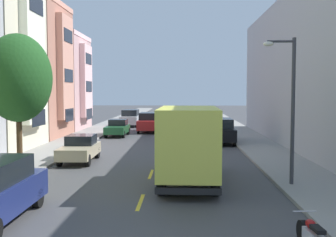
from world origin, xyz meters
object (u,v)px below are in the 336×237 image
object	(u,v)px
moving_red_sedan	(149,122)
parked_suv_black	(220,131)
street_lamp	(289,99)
parked_suv_sky	(205,116)
delivery_box_truck	(189,140)
street_tree_second	(18,78)
parked_wagon_charcoal	(200,113)
parked_hatchback_forest	(118,128)
parked_hatchback_champagne	(80,149)
parked_motorcycle	(313,237)
parked_suv_silver	(131,118)

from	to	relation	value
moving_red_sedan	parked_suv_black	bearing A→B (deg)	-53.71
street_lamp	parked_suv_sky	distance (m)	34.35
delivery_box_truck	street_tree_second	bearing A→B (deg)	168.64
parked_wagon_charcoal	moving_red_sedan	xyz separation A→B (m)	(-6.03, -20.42, 0.18)
parked_wagon_charcoal	parked_suv_black	size ratio (longest dim) A/B	0.98
street_tree_second	parked_suv_black	size ratio (longest dim) A/B	1.38
parked_suv_sky	parked_hatchback_forest	xyz separation A→B (m)	(-8.76, -15.09, -0.23)
parked_hatchback_champagne	parked_motorcycle	size ratio (longest dim) A/B	1.96
parked_hatchback_forest	parked_motorcycle	world-z (taller)	parked_hatchback_forest
parked_wagon_charcoal	moving_red_sedan	bearing A→B (deg)	-106.45
street_tree_second	parked_wagon_charcoal	world-z (taller)	street_tree_second
parked_suv_silver	parked_hatchback_forest	distance (m)	10.37
parked_suv_black	parked_hatchback_champagne	distance (m)	12.35
parked_hatchback_champagne	moving_red_sedan	xyz separation A→B (m)	(2.53, 17.21, 0.23)
parked_suv_silver	parked_hatchback_champagne	xyz separation A→B (m)	(0.11, -23.68, -0.23)
street_lamp	parked_suv_black	world-z (taller)	street_lamp
street_lamp	street_tree_second	bearing A→B (deg)	169.18
delivery_box_truck	street_lamp	bearing A→B (deg)	-9.76
street_lamp	delivery_box_truck	xyz separation A→B (m)	(-4.14, 0.71, -1.81)
parked_hatchback_forest	moving_red_sedan	size ratio (longest dim) A/B	0.84
parked_suv_silver	moving_red_sedan	world-z (taller)	same
street_tree_second	parked_motorcycle	bearing A→B (deg)	-40.02
parked_suv_silver	parked_wagon_charcoal	size ratio (longest dim) A/B	1.02
parked_suv_sky	parked_motorcycle	bearing A→B (deg)	-89.61
parked_suv_silver	moving_red_sedan	xyz separation A→B (m)	(2.64, -6.47, 0.00)
street_lamp	delivery_box_truck	distance (m)	4.57
parked_hatchback_forest	parked_hatchback_champagne	size ratio (longest dim) A/B	1.00
street_tree_second	street_lamp	size ratio (longest dim) A/B	1.09
parked_wagon_charcoal	parked_motorcycle	xyz separation A→B (m)	(0.52, -50.44, -0.39)
street_lamp	parked_suv_silver	xyz separation A→B (m)	(-10.38, 29.49, -2.72)
parked_hatchback_champagne	parked_suv_black	bearing A→B (deg)	44.37
street_tree_second	parked_hatchback_champagne	world-z (taller)	street_tree_second
street_lamp	delivery_box_truck	world-z (taller)	street_lamp
street_tree_second	delivery_box_truck	distance (m)	8.80
delivery_box_truck	parked_hatchback_forest	xyz separation A→B (m)	(-6.08, 18.41, -1.13)
parked_suv_silver	parked_wagon_charcoal	xyz separation A→B (m)	(8.67, 13.95, -0.18)
delivery_box_truck	parked_suv_black	bearing A→B (deg)	78.88
parked_suv_silver	parked_motorcycle	world-z (taller)	parked_suv_silver
street_tree_second	moving_red_sedan	bearing A→B (deg)	77.45
street_lamp	parked_suv_sky	bearing A→B (deg)	92.45
parked_wagon_charcoal	parked_hatchback_champagne	size ratio (longest dim) A/B	1.17
street_lamp	parked_suv_black	xyz separation A→B (m)	(-1.44, 14.44, -2.72)
delivery_box_truck	parked_hatchback_champagne	world-z (taller)	delivery_box_truck
parked_suv_black	moving_red_sedan	world-z (taller)	same
street_tree_second	delivery_box_truck	world-z (taller)	street_tree_second
parked_suv_sky	street_tree_second	bearing A→B (deg)	-108.84
street_tree_second	parked_suv_sky	world-z (taller)	street_tree_second
parked_suv_black	parked_suv_silver	bearing A→B (deg)	120.72
street_tree_second	delivery_box_truck	xyz separation A→B (m)	(8.20, -1.65, -2.75)
street_lamp	parked_suv_black	distance (m)	14.77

